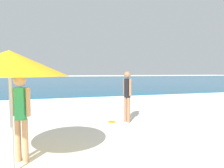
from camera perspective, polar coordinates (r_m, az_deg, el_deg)
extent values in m
cube|color=#14567F|center=(42.30, -11.44, 1.39)|extent=(160.00, 60.00, 0.06)
cylinder|color=#936B4C|center=(6.26, 4.39, -8.05)|extent=(0.11, 0.11, 0.85)
cylinder|color=#936B4C|center=(6.15, 5.28, -8.28)|extent=(0.11, 0.11, 0.85)
cube|color=black|center=(6.09, 4.87, -1.30)|extent=(0.18, 0.22, 0.64)
sphere|color=#936B4C|center=(6.07, 4.89, 2.95)|extent=(0.23, 0.23, 0.23)
cylinder|color=#936B4C|center=(6.21, 3.96, -0.87)|extent=(0.09, 0.09, 0.57)
cylinder|color=#936B4C|center=(5.97, 5.83, -1.07)|extent=(0.09, 0.09, 0.57)
cylinder|color=orange|center=(6.26, -0.04, -11.93)|extent=(0.25, 0.25, 0.03)
cylinder|color=tan|center=(3.93, -25.83, -15.94)|extent=(0.11, 0.11, 0.81)
cylinder|color=tan|center=(4.00, -27.68, -15.64)|extent=(0.11, 0.11, 0.81)
cube|color=#2DA35B|center=(3.79, -27.08, -5.60)|extent=(0.21, 0.17, 0.61)
sphere|color=tan|center=(3.74, -27.28, 0.92)|extent=(0.22, 0.22, 0.22)
cylinder|color=tan|center=(3.71, -25.10, -5.20)|extent=(0.08, 0.08, 0.54)
cylinder|color=tan|center=(3.86, -29.01, -4.97)|extent=(0.08, 0.08, 0.54)
cylinder|color=#B7B7BC|center=(3.47, -29.37, -8.06)|extent=(0.05, 0.05, 2.04)
cone|color=yellow|center=(3.40, -29.81, 5.75)|extent=(1.90, 1.90, 0.43)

